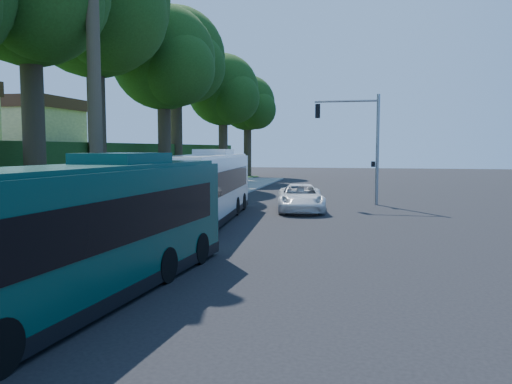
% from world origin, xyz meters
% --- Properties ---
extents(ground, '(140.00, 140.00, 0.00)m').
position_xyz_m(ground, '(0.00, 0.00, 0.00)').
color(ground, black).
rests_on(ground, ground).
extents(sidewalk, '(4.50, 70.00, 0.12)m').
position_xyz_m(sidewalk, '(-7.30, 0.00, 0.06)').
color(sidewalk, gray).
rests_on(sidewalk, ground).
extents(red_curb, '(0.25, 30.00, 0.13)m').
position_xyz_m(red_curb, '(-5.00, -4.00, 0.07)').
color(red_curb, maroon).
rests_on(red_curb, ground).
extents(grass_verge, '(8.00, 70.00, 0.06)m').
position_xyz_m(grass_verge, '(-13.00, 5.00, 0.03)').
color(grass_verge, '#234719').
rests_on(grass_verge, ground).
extents(bus_shelter, '(3.20, 1.51, 2.55)m').
position_xyz_m(bus_shelter, '(-7.26, -2.86, 1.81)').
color(bus_shelter, black).
rests_on(bus_shelter, ground).
extents(stop_sign_pole, '(0.35, 0.06, 3.17)m').
position_xyz_m(stop_sign_pole, '(-5.40, -5.00, 2.08)').
color(stop_sign_pole, gray).
rests_on(stop_sign_pole, ground).
extents(traffic_signal_pole, '(4.10, 0.30, 7.00)m').
position_xyz_m(traffic_signal_pole, '(3.78, 10.00, 4.42)').
color(traffic_signal_pole, gray).
rests_on(traffic_signal_pole, ground).
extents(hillside_backdrop, '(24.00, 60.00, 8.80)m').
position_xyz_m(hillside_backdrop, '(-26.30, 15.10, 2.44)').
color(hillside_backdrop, '#234719').
rests_on(hillside_backdrop, ground).
extents(tree_1, '(10.50, 10.00, 18.26)m').
position_xyz_m(tree_1, '(-13.37, 7.98, 12.73)').
color(tree_1, '#382B1E').
rests_on(tree_1, ground).
extents(tree_2, '(8.82, 8.40, 15.12)m').
position_xyz_m(tree_2, '(-11.89, 15.98, 10.48)').
color(tree_2, '#382B1E').
rests_on(tree_2, ground).
extents(tree_3, '(10.08, 9.60, 17.28)m').
position_xyz_m(tree_3, '(-13.88, 23.98, 11.98)').
color(tree_3, '#382B1E').
rests_on(tree_3, ground).
extents(tree_4, '(8.40, 8.00, 14.14)m').
position_xyz_m(tree_4, '(-11.40, 31.98, 9.73)').
color(tree_4, '#382B1E').
rests_on(tree_4, ground).
extents(tree_5, '(7.35, 7.00, 12.86)m').
position_xyz_m(tree_5, '(-10.41, 39.99, 8.96)').
color(tree_5, '#382B1E').
rests_on(tree_5, ground).
extents(white_bus, '(3.54, 12.12, 3.56)m').
position_xyz_m(white_bus, '(-3.76, 1.23, 1.74)').
color(white_bus, silver).
rests_on(white_bus, ground).
extents(teal_bus, '(3.41, 11.88, 3.49)m').
position_xyz_m(teal_bus, '(-2.59, -12.09, 1.71)').
color(teal_bus, '#0A3A32').
rests_on(teal_bus, ground).
extents(pickup, '(3.39, 5.87, 1.54)m').
position_xyz_m(pickup, '(0.42, 5.90, 0.77)').
color(pickup, white).
rests_on(pickup, ground).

